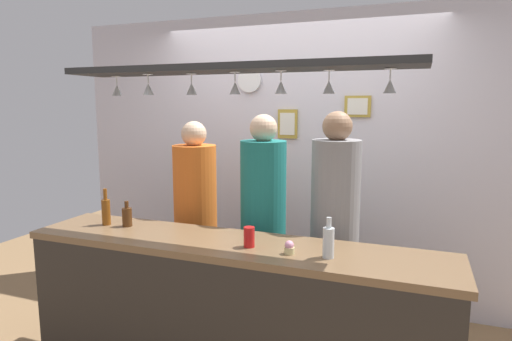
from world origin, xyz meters
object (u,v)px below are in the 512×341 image
(bottle_soda_clear, at_px, (328,242))
(cupcake, at_px, (289,248))
(person_middle_teal_shirt, at_px, (264,206))
(bottle_beer_amber_tall, at_px, (106,211))
(picture_frame_crest, at_px, (288,124))
(person_left_orange_shirt, at_px, (195,205))
(person_right_grey_shirt, at_px, (335,210))
(bottle_beer_brown_stubby, at_px, (127,216))
(picture_frame_upper_small, at_px, (358,106))
(wall_clock, at_px, (249,80))
(drink_can, at_px, (249,237))

(bottle_soda_clear, distance_m, cupcake, 0.23)
(person_middle_teal_shirt, xyz_separation_m, cupcake, (0.40, -0.68, -0.06))
(person_middle_teal_shirt, relative_size, bottle_beer_amber_tall, 6.64)
(person_middle_teal_shirt, height_order, picture_frame_crest, picture_frame_crest)
(person_left_orange_shirt, distance_m, person_middle_teal_shirt, 0.58)
(person_right_grey_shirt, bearing_deg, bottle_beer_brown_stubby, -158.60)
(person_middle_teal_shirt, distance_m, picture_frame_upper_small, 1.22)
(picture_frame_upper_small, height_order, wall_clock, wall_clock)
(bottle_beer_brown_stubby, bearing_deg, bottle_soda_clear, -5.33)
(person_middle_teal_shirt, bearing_deg, person_right_grey_shirt, 0.00)
(bottle_beer_brown_stubby, distance_m, picture_frame_crest, 1.65)
(person_left_orange_shirt, relative_size, bottle_soda_clear, 7.25)
(wall_clock, bearing_deg, person_left_orange_shirt, -100.72)
(person_right_grey_shirt, distance_m, drink_can, 0.76)
(bottle_beer_amber_tall, relative_size, drink_can, 2.13)
(bottle_beer_brown_stubby, distance_m, drink_can, 0.97)
(cupcake, bearing_deg, bottle_beer_amber_tall, 174.57)
(bottle_beer_amber_tall, height_order, bottle_soda_clear, bottle_beer_amber_tall)
(picture_frame_crest, height_order, picture_frame_upper_small, picture_frame_upper_small)
(person_left_orange_shirt, height_order, drink_can, person_left_orange_shirt)
(person_middle_teal_shirt, relative_size, picture_frame_upper_small, 7.84)
(person_middle_teal_shirt, relative_size, bottle_beer_brown_stubby, 9.59)
(bottle_soda_clear, relative_size, drink_can, 1.89)
(bottle_soda_clear, distance_m, drink_can, 0.48)
(cupcake, relative_size, wall_clock, 0.35)
(bottle_beer_amber_tall, bearing_deg, cupcake, -5.43)
(person_right_grey_shirt, distance_m, picture_frame_upper_small, 1.08)
(person_left_orange_shirt, bearing_deg, person_right_grey_shirt, 0.00)
(picture_frame_crest, relative_size, wall_clock, 1.18)
(wall_clock, bearing_deg, drink_can, -68.70)
(person_left_orange_shirt, height_order, cupcake, person_left_orange_shirt)
(bottle_beer_brown_stubby, distance_m, wall_clock, 1.71)
(bottle_soda_clear, relative_size, wall_clock, 1.05)
(person_middle_teal_shirt, xyz_separation_m, bottle_beer_amber_tall, (-0.99, -0.55, 0.01))
(cupcake, bearing_deg, picture_frame_crest, 107.09)
(bottle_beer_amber_tall, bearing_deg, picture_frame_crest, 55.55)
(person_left_orange_shirt, relative_size, cupcake, 21.38)
(bottle_beer_brown_stubby, bearing_deg, person_middle_teal_shirt, 32.77)
(drink_can, bearing_deg, picture_frame_upper_small, 73.92)
(person_right_grey_shirt, height_order, drink_can, person_right_grey_shirt)
(bottle_beer_brown_stubby, distance_m, picture_frame_upper_small, 2.06)
(bottle_beer_amber_tall, height_order, picture_frame_upper_small, picture_frame_upper_small)
(picture_frame_upper_small, bearing_deg, bottle_soda_clear, -87.62)
(bottle_beer_brown_stubby, height_order, wall_clock, wall_clock)
(person_middle_teal_shirt, xyz_separation_m, bottle_beer_brown_stubby, (-0.83, -0.53, -0.02))
(person_left_orange_shirt, distance_m, picture_frame_crest, 1.14)
(person_right_grey_shirt, height_order, cupcake, person_right_grey_shirt)
(picture_frame_crest, bearing_deg, wall_clock, -179.03)
(bottle_beer_amber_tall, distance_m, wall_clock, 1.75)
(person_left_orange_shirt, bearing_deg, drink_can, -42.26)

